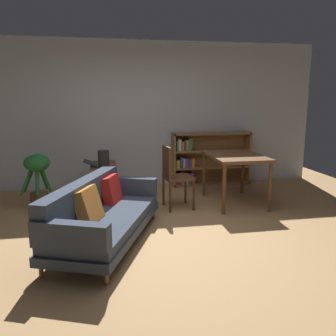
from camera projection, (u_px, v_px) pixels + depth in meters
ground_plane at (166, 238)px, 4.24m from camera, size 8.16×8.16×0.00m
back_wall_panel at (141, 115)px, 6.57m from camera, size 6.80×0.10×2.70m
fabric_couch at (100, 213)px, 4.07m from camera, size 1.44×2.11×0.72m
media_console at (104, 183)px, 5.80m from camera, size 0.42×1.02×0.56m
open_laptop at (97, 164)px, 5.79m from camera, size 0.41×0.31×0.10m
desk_speaker at (104, 160)px, 5.49m from camera, size 0.18×0.18×0.30m
potted_floor_plant at (37, 174)px, 5.33m from camera, size 0.46×0.44×0.84m
dining_table at (235, 160)px, 5.52m from camera, size 0.81×1.13×0.79m
dining_chair_near at (174, 174)px, 5.27m from camera, size 0.44×0.46×0.96m
bookshelf at (205, 159)px, 6.79m from camera, size 1.53×0.30×1.02m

